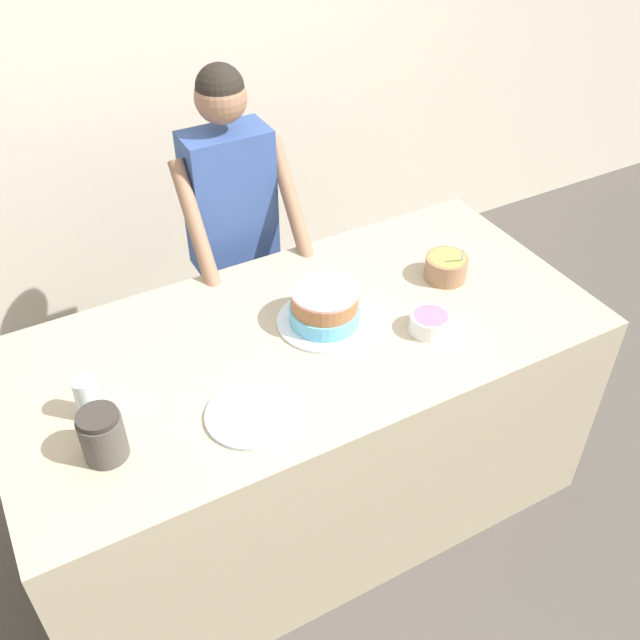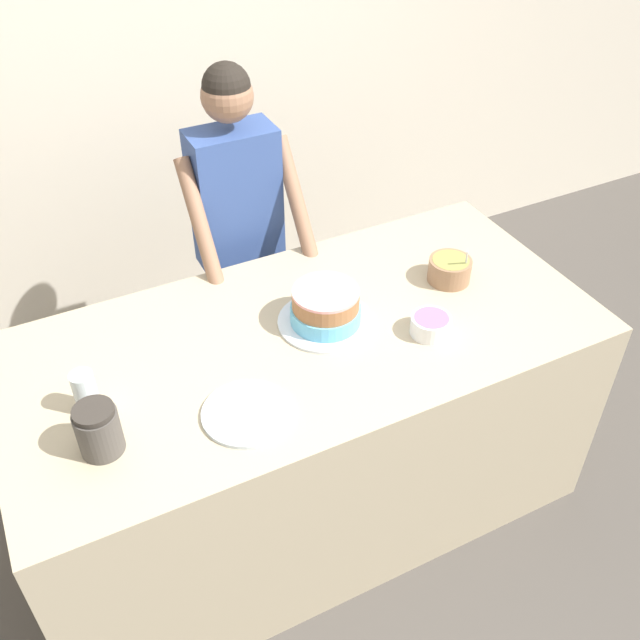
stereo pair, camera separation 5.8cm
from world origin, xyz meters
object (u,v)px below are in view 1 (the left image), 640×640
frosting_bowl_olive (446,267)px  frosting_bowl_purple (430,322)px  drinking_glass (87,398)px  cake (325,308)px  stoneware_jar (102,435)px  person_baker (232,217)px  ceramic_plate (251,415)px

frosting_bowl_olive → frosting_bowl_purple: 0.32m
frosting_bowl_olive → drinking_glass: frosting_bowl_olive is taller
cake → stoneware_jar: (-0.80, -0.21, 0.02)m
person_baker → cake: person_baker is taller
drinking_glass → stoneware_jar: size_ratio=0.89×
cake → drinking_glass: bearing=-176.9°
person_baker → frosting_bowl_purple: bearing=-68.4°
person_baker → ceramic_plate: bearing=-110.5°
drinking_glass → stoneware_jar: stoneware_jar is taller
cake → frosting_bowl_olive: size_ratio=2.10×
person_baker → ceramic_plate: 0.99m
cake → stoneware_jar: size_ratio=2.06×
person_baker → frosting_bowl_olive: (0.56, -0.63, -0.03)m
drinking_glass → stoneware_jar: bearing=-90.3°
ceramic_plate → frosting_bowl_purple: bearing=5.7°
frosting_bowl_olive → frosting_bowl_purple: frosting_bowl_olive is taller
drinking_glass → person_baker: bearing=42.7°
cake → drinking_glass: drinking_glass is taller
frosting_bowl_olive → frosting_bowl_purple: size_ratio=1.15×
drinking_glass → stoneware_jar: 0.17m
frosting_bowl_olive → ceramic_plate: bearing=-162.5°
cake → person_baker: bearing=94.6°
ceramic_plate → cake: bearing=34.4°
frosting_bowl_purple → ceramic_plate: size_ratio=0.50×
person_baker → stoneware_jar: bearing=-131.1°
cake → ceramic_plate: size_ratio=1.21×
frosting_bowl_purple → ceramic_plate: frosting_bowl_purple is taller
ceramic_plate → stoneware_jar: stoneware_jar is taller
person_baker → cake: 0.65m
person_baker → drinking_glass: size_ratio=11.17×
ceramic_plate → person_baker: bearing=69.5°
cake → frosting_bowl_olive: (0.51, 0.02, -0.01)m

